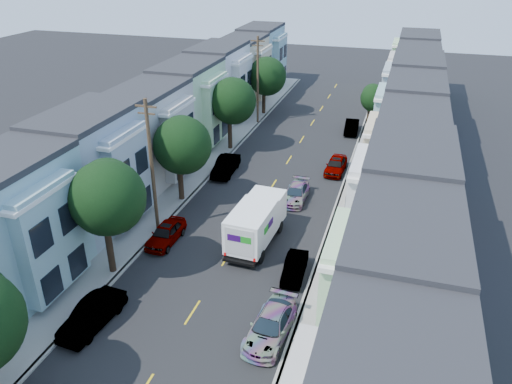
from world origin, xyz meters
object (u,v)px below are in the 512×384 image
(parked_left_b, at_px, (92,315))
(utility_pole_near, at_px, (152,167))
(parked_right_a, at_px, (271,326))
(lead_sedan, at_px, (296,193))
(parked_right_c, at_px, (336,165))
(fedex_truck, at_px, (256,222))
(parked_right_d, at_px, (352,127))
(tree_c, at_px, (181,145))
(tree_b, at_px, (106,198))
(parked_left_d, at_px, (226,166))
(utility_pole_far, at_px, (258,80))
(parked_left_c, at_px, (166,233))
(parked_right_b, at_px, (295,268))
(tree_d, at_px, (232,101))
(tree_e, at_px, (266,76))
(tree_far_r, at_px, (373,99))

(parked_left_b, bearing_deg, utility_pole_near, 102.45)
(parked_right_a, bearing_deg, lead_sedan, 102.34)
(parked_right_c, bearing_deg, fedex_truck, -102.23)
(lead_sedan, relative_size, parked_left_b, 0.96)
(parked_right_c, distance_m, parked_right_d, 11.45)
(tree_c, height_order, parked_right_d, tree_c)
(parked_left_b, relative_size, parked_right_d, 1.08)
(tree_b, height_order, utility_pole_near, utility_pole_near)
(parked_left_b, distance_m, parked_left_d, 21.74)
(utility_pole_near, bearing_deg, utility_pole_far, 90.00)
(tree_c, bearing_deg, fedex_truck, -31.01)
(parked_left_c, bearing_deg, parked_right_c, 58.80)
(utility_pole_near, xyz_separation_m, parked_right_b, (11.20, -2.71, -4.54))
(tree_d, bearing_deg, tree_e, 90.00)
(utility_pole_far, distance_m, parked_left_b, 36.94)
(utility_pole_far, xyz_separation_m, parked_left_b, (1.40, -36.65, -4.41))
(tree_far_r, bearing_deg, parked_right_a, -93.19)
(utility_pole_far, bearing_deg, utility_pole_near, -90.00)
(utility_pole_near, relative_size, parked_right_a, 2.11)
(lead_sedan, bearing_deg, parked_left_d, 155.31)
(utility_pole_near, height_order, parked_left_c, utility_pole_near)
(parked_left_d, bearing_deg, tree_far_r, 50.85)
(tree_b, relative_size, tree_e, 1.11)
(tree_e, bearing_deg, parked_left_b, -88.01)
(tree_e, distance_m, parked_left_b, 40.47)
(tree_e, bearing_deg, utility_pole_far, -89.97)
(utility_pole_near, xyz_separation_m, parked_left_d, (1.40, 11.10, -4.38))
(tree_d, bearing_deg, lead_sedan, -46.50)
(tree_e, relative_size, parked_right_b, 1.96)
(tree_e, distance_m, utility_pole_near, 29.60)
(tree_e, relative_size, parked_right_a, 1.51)
(tree_b, relative_size, lead_sedan, 1.85)
(tree_c, bearing_deg, utility_pole_near, -89.98)
(tree_c, height_order, parked_right_a, tree_c)
(parked_left_d, bearing_deg, parked_right_b, -57.57)
(tree_b, relative_size, tree_d, 1.05)
(utility_pole_far, relative_size, parked_right_c, 2.24)
(parked_right_d, bearing_deg, parked_right_a, -93.27)
(parked_right_d, bearing_deg, utility_pole_near, -116.69)
(parked_right_b, bearing_deg, parked_left_b, -144.28)
(utility_pole_near, height_order, parked_right_c, utility_pole_near)
(tree_d, xyz_separation_m, parked_right_b, (11.20, -19.77, -4.58))
(parked_left_c, distance_m, parked_right_a, 12.11)
(tree_c, relative_size, parked_left_b, 1.64)
(tree_far_r, height_order, fedex_truck, tree_far_r)
(tree_c, distance_m, utility_pole_far, 21.05)
(tree_e, relative_size, tree_far_r, 1.33)
(fedex_truck, distance_m, parked_right_a, 9.62)
(utility_pole_far, xyz_separation_m, parked_right_b, (11.20, -28.71, -4.54))
(utility_pole_near, xyz_separation_m, fedex_truck, (7.66, 0.34, -3.39))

